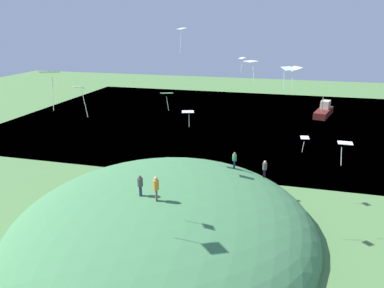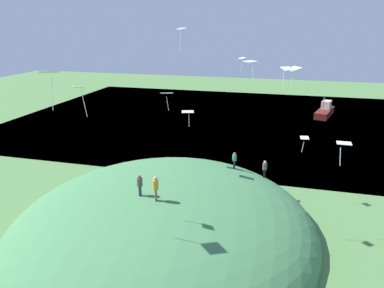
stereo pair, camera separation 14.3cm
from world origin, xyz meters
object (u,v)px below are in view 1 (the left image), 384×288
Objects in this scene: boat_on_lake at (324,111)px; person_watching_kites at (265,167)px; kite_7 at (188,112)px; person_walking_path at (234,158)px; kite_6 at (305,138)px; mooring_post at (228,175)px; kite_8 at (345,144)px; kite_2 at (287,70)px; kite_10 at (167,94)px; kite_5 at (251,63)px; person_with_child at (156,186)px; kite_3 at (182,31)px; kite_1 at (50,74)px; kite_9 at (80,91)px; kite_4 at (294,69)px; person_on_hilltop at (140,183)px; kite_0 at (242,59)px.

person_watching_kites is (35.91, -8.24, 2.36)m from boat_on_lake.
person_walking_path is at bearing 125.78° from kite_7.
mooring_post is (-8.10, -6.81, -7.12)m from kite_6.
boat_on_lake is 6.53× the size of kite_8.
kite_2 reaches higher than kite_10.
kite_5 is (9.42, 2.02, 9.78)m from person_walking_path.
kite_6 is at bearing 40.06° from mooring_post.
mooring_post is (-13.26, 3.14, -4.41)m from person_with_child.
kite_3 reaches higher than person_watching_kites.
kite_1 reaches higher than kite_8.
kite_9 is 1.15× the size of kite_10.
kite_9 is (2.39, -3.82, 6.94)m from person_with_child.
person_with_child is 1.27× the size of kite_4.
kite_5 reaches higher than mooring_post.
kite_1 is 22.82m from mooring_post.
kite_1 is at bearing -9.74° from kite_10.
kite_5 reaches higher than kite_9.
kite_2 is (-4.36, 12.78, 0.11)m from kite_1.
person_on_hilltop is at bearing -56.26° from person_walking_path.
person_walking_path is (0.23, -2.82, 0.68)m from person_watching_kites.
kite_2 reaches higher than kite_9.
person_watching_kites is 1.07× the size of person_walking_path.
kite_2 is at bearing -173.15° from boat_on_lake.
mooring_post is (-3.12, -3.83, -2.55)m from person_watching_kites.
boat_on_lake is 36.92m from person_watching_kites.
kite_7 is at bearing -117.88° from kite_4.
kite_0 reaches higher than mooring_post.
kite_3 is at bearing -131.14° from person_watching_kites.
person_on_hilltop is at bearing -91.60° from kite_2.
kite_8 is (10.43, 11.02, 1.41)m from kite_7.
kite_2 is 11.57m from kite_7.
person_with_child reaches higher than person_walking_path.
kite_3 is 11.89m from kite_6.
kite_0 is 10.04m from kite_5.
kite_1 reaches higher than person_watching_kites.
kite_6 is at bearing 123.01° from kite_1.
kite_1 is 1.18× the size of kite_9.
person_walking_path is 0.79× the size of kite_9.
kite_0 reaches higher than kite_8.
kite_5 is (9.65, -0.79, 10.46)m from person_watching_kites.
kite_4 is at bearing -27.95° from kite_6.
person_watching_kites is 10.06m from kite_0.
kite_9 is at bearing -8.08° from kite_10.
boat_on_lake is at bearing 171.46° from kite_2.
boat_on_lake is 48.68m from person_with_child.
kite_3 is 0.88× the size of kite_9.
kite_8 is at bearing 57.44° from kite_3.
kite_5 is (-0.07, 7.55, 8.75)m from person_on_hilltop.
kite_7 is (-6.71, -5.79, -4.95)m from kite_5.
kite_4 is at bearing 6.59° from person_walking_path.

